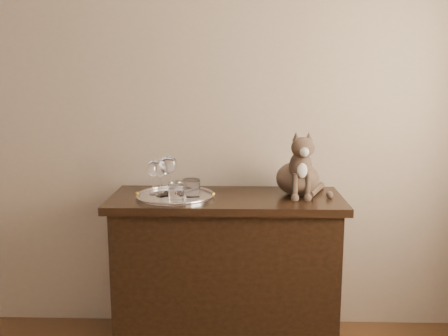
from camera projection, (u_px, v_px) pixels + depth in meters
The scene contains 11 objects.
wall_back at pixel (121, 96), 2.81m from camera, with size 4.00×0.10×2.70m, color tan.
sideboard at pixel (226, 274), 2.65m from camera, with size 1.20×0.50×0.85m, color black, non-canonical shape.
tray at pixel (175, 197), 2.55m from camera, with size 0.40×0.40×0.01m, color silver.
wine_glass_a at pixel (153, 177), 2.58m from camera, with size 0.07×0.07×0.18m, color white, non-canonical shape.
wine_glass_b at pixel (170, 174), 2.61m from camera, with size 0.08×0.08×0.20m, color silver, non-canonical shape.
wine_glass_c at pixel (161, 178), 2.55m from camera, with size 0.07×0.07×0.19m, color white, non-canonical shape.
wine_glass_d at pixel (167, 175), 2.56m from camera, with size 0.08×0.08×0.20m, color silver, non-canonical shape.
tumbler_a at pixel (191, 189), 2.49m from camera, with size 0.09×0.09×0.10m, color white.
tumbler_b at pixel (176, 191), 2.47m from camera, with size 0.08×0.08×0.09m, color silver.
tumbler_c at pixel (193, 188), 2.55m from camera, with size 0.07×0.07×0.08m, color white.
cat at pixel (298, 162), 2.59m from camera, with size 0.34×0.32×0.34m, color #4D3A2E, non-canonical shape.
Camera 1 is at (0.66, -0.57, 1.46)m, focal length 40.00 mm.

